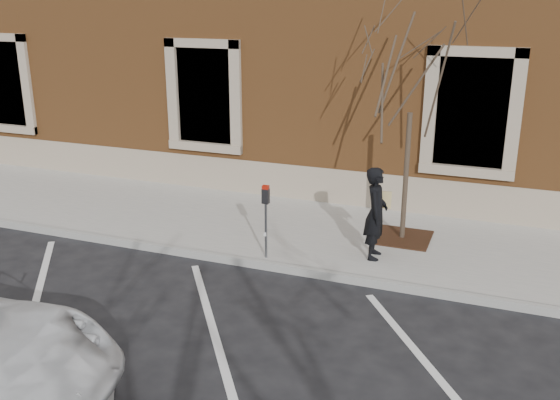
% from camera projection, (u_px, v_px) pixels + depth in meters
% --- Properties ---
extents(ground, '(120.00, 120.00, 0.00)m').
position_uv_depth(ground, '(268.00, 268.00, 11.15)').
color(ground, '#28282B').
rests_on(ground, ground).
extents(sidewalk_near, '(40.00, 3.50, 0.15)m').
position_uv_depth(sidewalk_near, '(300.00, 231.00, 12.67)').
color(sidewalk_near, '#BCB8B1').
rests_on(sidewalk_near, ground).
extents(curb_near, '(40.00, 0.12, 0.15)m').
position_uv_depth(curb_near, '(267.00, 265.00, 11.08)').
color(curb_near, '#9E9E99').
rests_on(curb_near, ground).
extents(parking_stripes, '(28.00, 4.40, 0.01)m').
position_uv_depth(parking_stripes, '(212.00, 326.00, 9.20)').
color(parking_stripes, silver).
rests_on(parking_stripes, ground).
extents(building_civic, '(40.00, 8.62, 8.00)m').
position_uv_depth(building_civic, '(375.00, 20.00, 16.75)').
color(building_civic, brown).
rests_on(building_civic, ground).
extents(man, '(0.46, 0.65, 1.67)m').
position_uv_depth(man, '(376.00, 213.00, 10.99)').
color(man, black).
rests_on(man, sidewalk_near).
extents(parking_meter, '(0.12, 0.09, 1.35)m').
position_uv_depth(parking_meter, '(266.00, 208.00, 10.94)').
color(parking_meter, '#595B60').
rests_on(parking_meter, sidewalk_near).
extents(tree_grate, '(1.08, 1.08, 0.03)m').
position_uv_depth(tree_grate, '(402.00, 237.00, 12.11)').
color(tree_grate, '#3C1C13').
rests_on(tree_grate, sidewalk_near).
extents(sapling, '(2.68, 2.68, 4.47)m').
position_uv_depth(sapling, '(413.00, 76.00, 11.13)').
color(sapling, '#49372C').
rests_on(sapling, sidewalk_near).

